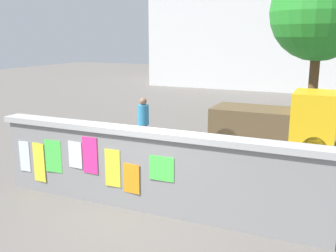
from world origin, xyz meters
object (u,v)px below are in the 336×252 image
object	(u,v)px
bicycle_near	(172,172)
tree_roadside	(319,13)
motorcycle	(276,179)
person_walking	(143,119)
auto_rickshaw_truck	(279,121)

from	to	relation	value
bicycle_near	tree_roadside	xyz separation A→B (m)	(2.40, 8.69, 3.93)
motorcycle	tree_roadside	distance (m)	9.30
bicycle_near	person_walking	xyz separation A→B (m)	(-1.96, 2.38, 0.62)
auto_rickshaw_truck	motorcycle	distance (m)	3.91
motorcycle	tree_roadside	size ratio (longest dim) A/B	0.30
auto_rickshaw_truck	bicycle_near	size ratio (longest dim) A/B	2.19
bicycle_near	person_walking	bearing A→B (deg)	129.53
bicycle_near	motorcycle	bearing A→B (deg)	5.46
auto_rickshaw_truck	tree_roadside	distance (m)	5.77
auto_rickshaw_truck	motorcycle	world-z (taller)	auto_rickshaw_truck
auto_rickshaw_truck	person_walking	xyz separation A→B (m)	(-3.74, -1.69, 0.09)
person_walking	bicycle_near	bearing A→B (deg)	-50.47
auto_rickshaw_truck	tree_roadside	size ratio (longest dim) A/B	0.58
auto_rickshaw_truck	person_walking	bearing A→B (deg)	-155.65
tree_roadside	auto_rickshaw_truck	bearing A→B (deg)	-97.61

